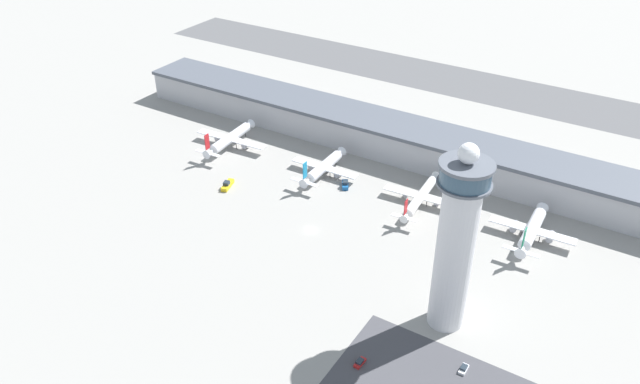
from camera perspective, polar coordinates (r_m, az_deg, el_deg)
ground_plane at (r=231.66m, az=-0.86°, el=-3.51°), size 1000.00×1000.00×0.00m
terminal_building at (r=280.39m, az=6.90°, el=4.91°), size 270.88×25.00×15.11m
runway_strip at (r=364.82m, az=13.50°, el=9.58°), size 406.32×44.00×0.01m
control_tower at (r=179.63m, az=12.33°, el=-4.41°), size 14.90×14.90×61.24m
airplane_gate_alpha at (r=287.86m, az=-8.21°, el=4.87°), size 36.04×35.47×13.93m
airplane_gate_bravo at (r=263.02m, az=0.35°, el=2.30°), size 30.49×32.26×13.46m
airplane_gate_charlie at (r=246.93m, az=9.22°, el=-0.38°), size 31.19×36.60×11.75m
airplane_gate_delta at (r=236.90m, az=18.82°, el=-3.27°), size 31.02×32.89×14.21m
service_truck_catering at (r=256.82m, az=2.31°, el=0.68°), size 5.48×6.80×2.92m
service_truck_fuel at (r=259.18m, az=-8.46°, el=0.65°), size 4.87×8.87×3.02m
car_navy_sedan at (r=185.56m, az=13.00°, el=-15.48°), size 1.87×4.06×1.42m
car_maroon_suv at (r=183.00m, az=3.67°, el=-15.29°), size 2.03×4.35×1.50m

